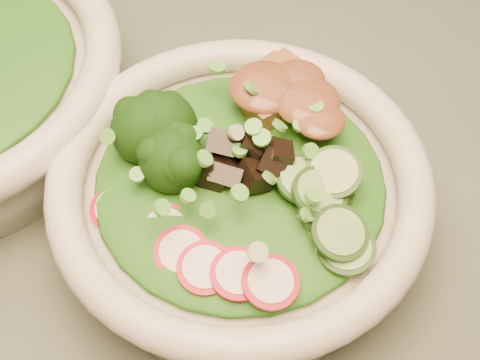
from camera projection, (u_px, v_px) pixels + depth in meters
The scene contains 9 objects.
salad_bowl at pixel (240, 197), 0.42m from camera, with size 0.24×0.24×0.06m.
lettuce_bed at pixel (240, 179), 0.40m from camera, with size 0.18×0.18×0.02m, color #1A5B13.
broccoli_florets at pixel (158, 137), 0.41m from camera, with size 0.07×0.06×0.04m, color black, non-canonical shape.
radish_slices at pixel (198, 254), 0.37m from camera, with size 0.10×0.03×0.02m, color #B50D26, non-canonical shape.
cucumber_slices at pixel (328, 207), 0.38m from camera, with size 0.06×0.06×0.03m, color #94CB71, non-canonical shape.
mushroom_heap at pixel (248, 155), 0.40m from camera, with size 0.06×0.06×0.03m, color black, non-canonical shape.
tofu_cubes at pixel (280, 107), 0.43m from camera, with size 0.08×0.05×0.03m, color #8F5D2F, non-canonical shape.
peanut_sauce at pixel (281, 95), 0.42m from camera, with size 0.06×0.05×0.01m, color brown.
scallion_garnish at pixel (240, 159), 0.39m from camera, with size 0.17×0.17×0.02m, color #60BF43, non-canonical shape.
Camera 1 is at (0.09, -0.10, 1.13)m, focal length 50.00 mm.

